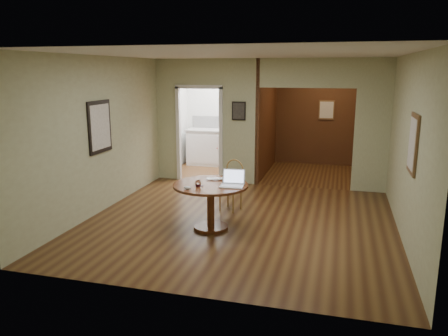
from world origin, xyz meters
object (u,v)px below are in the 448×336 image
(dining_table, at_px, (211,196))
(open_laptop, at_px, (233,182))
(chair, at_px, (232,182))
(closed_laptop, at_px, (216,180))

(dining_table, bearing_deg, open_laptop, -2.03)
(chair, height_order, open_laptop, open_laptop)
(chair, bearing_deg, open_laptop, -58.82)
(dining_table, height_order, open_laptop, open_laptop)
(dining_table, relative_size, open_laptop, 3.18)
(dining_table, distance_m, chair, 1.05)
(closed_laptop, bearing_deg, open_laptop, -52.00)
(dining_table, height_order, closed_laptop, closed_laptop)
(chair, bearing_deg, closed_laptop, -77.44)
(chair, distance_m, open_laptop, 1.13)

